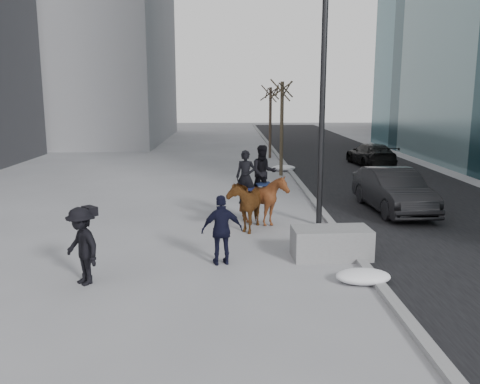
{
  "coord_description": "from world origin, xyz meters",
  "views": [
    {
      "loc": [
        -0.32,
        -12.63,
        4.22
      ],
      "look_at": [
        0.0,
        1.2,
        1.5
      ],
      "focal_mm": 38.0,
      "sensor_mm": 36.0,
      "label": 1
    }
  ],
  "objects_px": {
    "planter": "(331,243)",
    "mounted_left": "(246,200)",
    "car_near": "(393,190)",
    "mounted_right": "(264,193)"
  },
  "relations": [
    {
      "from": "mounted_left",
      "to": "mounted_right",
      "type": "distance_m",
      "value": 0.75
    },
    {
      "from": "car_near",
      "to": "mounted_right",
      "type": "bearing_deg",
      "value": -163.23
    },
    {
      "from": "car_near",
      "to": "mounted_right",
      "type": "relative_size",
      "value": 1.81
    },
    {
      "from": "car_near",
      "to": "mounted_right",
      "type": "distance_m",
      "value": 5.11
    },
    {
      "from": "mounted_left",
      "to": "planter",
      "type": "bearing_deg",
      "value": -54.65
    },
    {
      "from": "car_near",
      "to": "mounted_left",
      "type": "bearing_deg",
      "value": -161.13
    },
    {
      "from": "car_near",
      "to": "planter",
      "type": "bearing_deg",
      "value": -125.7
    },
    {
      "from": "planter",
      "to": "mounted_right",
      "type": "xyz_separation_m",
      "value": [
        -1.52,
        3.42,
        0.63
      ]
    },
    {
      "from": "planter",
      "to": "mounted_right",
      "type": "relative_size",
      "value": 0.77
    },
    {
      "from": "planter",
      "to": "mounted_left",
      "type": "relative_size",
      "value": 0.81
    }
  ]
}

